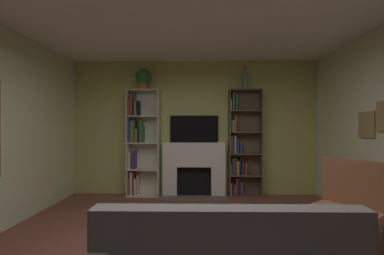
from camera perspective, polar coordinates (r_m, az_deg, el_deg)
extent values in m
cube|color=#BAC369|center=(5.25, 0.50, -0.03)|extent=(5.12, 0.06, 2.74)
cube|color=#9A8350|center=(4.38, 34.64, 0.53)|extent=(0.03, 0.34, 0.37)
cube|color=#606CA3|center=(4.38, 34.54, 0.53)|extent=(0.01, 0.28, 0.31)
cube|color=white|center=(5.25, -4.92, -11.87)|extent=(0.28, 0.23, 0.59)
cube|color=white|center=(5.24, 5.88, -11.91)|extent=(0.28, 0.23, 0.59)
cube|color=white|center=(5.14, 0.47, -6.10)|extent=(1.25, 0.23, 0.48)
cube|color=black|center=(5.30, 0.48, -11.77)|extent=(0.69, 0.08, 0.59)
cube|color=#59564A|center=(5.03, 0.41, -15.69)|extent=(1.35, 0.30, 0.03)
cube|color=black|center=(5.19, 0.48, -0.34)|extent=(0.98, 0.06, 0.55)
cube|color=beige|center=(5.28, -14.17, -3.36)|extent=(0.02, 0.29, 2.13)
cube|color=beige|center=(5.15, -7.43, -3.44)|extent=(0.02, 0.29, 2.13)
cube|color=beige|center=(5.34, -10.53, -3.32)|extent=(0.64, 0.02, 2.13)
cube|color=beige|center=(5.38, -10.84, -14.72)|extent=(0.61, 0.29, 0.02)
cube|color=brown|center=(5.44, -13.77, -12.86)|extent=(0.02, 0.19, 0.29)
cube|color=beige|center=(5.40, -13.31, -12.03)|extent=(0.04, 0.21, 0.46)
cube|color=#AE2132|center=(5.38, -12.83, -12.08)|extent=(0.02, 0.21, 0.46)
cube|color=beige|center=(5.39, -12.46, -12.83)|extent=(0.04, 0.22, 0.32)
cube|color=beige|center=(5.39, -11.95, -12.37)|extent=(0.03, 0.17, 0.40)
cube|color=beige|center=(5.27, -10.84, -9.20)|extent=(0.61, 0.29, 0.02)
cube|color=beige|center=(5.33, -13.68, -7.18)|extent=(0.04, 0.20, 0.33)
cube|color=#543F75|center=(5.34, -13.10, -7.27)|extent=(0.03, 0.17, 0.31)
cube|color=#532C7C|center=(5.31, -12.66, -7.02)|extent=(0.03, 0.19, 0.37)
cube|color=beige|center=(5.21, -10.85, -3.40)|extent=(0.61, 0.29, 0.02)
cube|color=navy|center=(5.28, -13.74, -0.83)|extent=(0.04, 0.22, 0.45)
cube|color=olive|center=(5.29, -13.20, -0.92)|extent=(0.04, 0.18, 0.43)
cube|color=#2D7F3D|center=(5.27, -12.67, -0.78)|extent=(0.04, 0.19, 0.46)
cube|color=olive|center=(5.23, -12.17, -1.79)|extent=(0.04, 0.24, 0.27)
cube|color=black|center=(5.23, -11.74, -1.00)|extent=(0.03, 0.24, 0.42)
cube|color=#387C3C|center=(5.22, -11.30, -0.89)|extent=(0.03, 0.24, 0.44)
cube|color=#336752|center=(5.21, -10.93, -1.39)|extent=(0.02, 0.23, 0.35)
cube|color=beige|center=(5.20, -10.85, 2.46)|extent=(0.61, 0.29, 0.02)
cube|color=#A33633|center=(5.30, -13.71, 4.37)|extent=(0.04, 0.21, 0.34)
cube|color=brown|center=(5.29, -13.25, 4.82)|extent=(0.03, 0.20, 0.42)
cube|color=#4E3E6D|center=(5.29, -12.73, 4.99)|extent=(0.03, 0.18, 0.46)
cube|color=olive|center=(5.26, -12.37, 4.13)|extent=(0.03, 0.22, 0.29)
cube|color=black|center=(5.25, -11.86, 4.16)|extent=(0.03, 0.22, 0.30)
cube|color=beige|center=(5.25, -10.85, 8.19)|extent=(0.61, 0.29, 0.02)
cube|color=brown|center=(5.13, 8.39, -3.46)|extent=(0.02, 0.28, 2.13)
cube|color=brown|center=(5.24, 15.21, -3.38)|extent=(0.02, 0.28, 2.13)
cube|color=brown|center=(5.31, 11.58, -3.34)|extent=(0.64, 0.02, 2.13)
cube|color=brown|center=(5.35, 11.83, -14.80)|extent=(0.61, 0.28, 0.02)
cube|color=beige|center=(5.31, 8.68, -13.47)|extent=(0.02, 0.17, 0.24)
cube|color=#55246B|center=(5.31, 9.00, -13.33)|extent=(0.02, 0.17, 0.27)
cube|color=brown|center=(5.30, 9.48, -13.65)|extent=(0.04, 0.22, 0.21)
cube|color=#B03B2B|center=(5.31, 9.95, -12.87)|extent=(0.03, 0.17, 0.35)
cube|color=#163F98|center=(5.31, 10.39, -12.78)|extent=(0.02, 0.18, 0.36)
cube|color=#64366A|center=(5.33, 10.93, -13.27)|extent=(0.04, 0.19, 0.27)
cube|color=brown|center=(5.26, 11.83, -10.40)|extent=(0.61, 0.28, 0.02)
cube|color=#2B7A41|center=(5.21, 8.72, -9.16)|extent=(0.03, 0.22, 0.22)
cube|color=#503F77|center=(5.21, 9.21, -8.58)|extent=(0.04, 0.20, 0.32)
cube|color=brown|center=(5.23, 9.71, -8.48)|extent=(0.02, 0.18, 0.34)
cube|color=#A58635|center=(5.21, 10.17, -8.84)|extent=(0.04, 0.23, 0.28)
cube|color=black|center=(5.23, 10.68, -8.57)|extent=(0.04, 0.20, 0.32)
cube|color=#513B68|center=(5.27, 11.26, -9.00)|extent=(0.04, 0.16, 0.23)
cube|color=#A33834|center=(5.25, 11.85, -9.02)|extent=(0.04, 0.22, 0.23)
cube|color=brown|center=(5.19, 11.84, -5.77)|extent=(0.61, 0.28, 0.02)
cube|color=red|center=(5.15, 8.71, -3.77)|extent=(0.02, 0.22, 0.35)
cube|color=#376453|center=(5.17, 9.12, -3.73)|extent=(0.03, 0.17, 0.35)
cube|color=beige|center=(5.19, 9.65, -3.68)|extent=(0.03, 0.16, 0.36)
cube|color=#2B4A95|center=(5.19, 10.22, -4.22)|extent=(0.03, 0.18, 0.26)
cube|color=#1F3E98|center=(5.21, 10.76, -4.40)|extent=(0.04, 0.17, 0.23)
cube|color=brown|center=(5.17, 11.84, -1.07)|extent=(0.61, 0.28, 0.02)
cube|color=#2F7B3C|center=(5.17, 8.70, 1.01)|extent=(0.03, 0.16, 0.36)
cube|color=beige|center=(5.16, 9.16, 0.31)|extent=(0.03, 0.19, 0.23)
cube|color=brown|center=(5.14, 9.59, 0.79)|extent=(0.03, 0.22, 0.32)
cube|color=brown|center=(5.18, 11.84, 3.66)|extent=(0.61, 0.28, 0.02)
cube|color=beige|center=(5.15, 8.71, 4.97)|extent=(0.02, 0.23, 0.21)
cube|color=#2C633F|center=(5.17, 9.25, 5.74)|extent=(0.04, 0.22, 0.35)
cube|color=#23763E|center=(5.18, 9.84, 5.47)|extent=(0.02, 0.21, 0.31)
cube|color=brown|center=(5.22, 11.85, 8.24)|extent=(0.61, 0.28, 0.02)
cylinder|color=#9D6945|center=(5.26, -10.87, 9.02)|extent=(0.18, 0.18, 0.13)
sphere|color=#2C6E35|center=(5.29, -10.87, 11.10)|extent=(0.32, 0.32, 0.32)
cylinder|color=slate|center=(5.23, 11.87, 9.93)|extent=(0.11, 0.11, 0.29)
cylinder|color=#4C7F3F|center=(5.28, 11.80, 12.18)|extent=(0.01, 0.01, 0.13)
sphere|color=#D0648D|center=(5.29, 11.80, 12.87)|extent=(0.04, 0.04, 0.04)
cylinder|color=#4C7F3F|center=(5.28, 12.11, 12.21)|extent=(0.01, 0.01, 0.14)
sphere|color=#D0648D|center=(5.30, 12.11, 12.93)|extent=(0.06, 0.06, 0.06)
cylinder|color=#4C7F3F|center=(5.26, 11.91, 12.12)|extent=(0.01, 0.01, 0.11)
sphere|color=#D0648D|center=(5.27, 11.91, 12.71)|extent=(0.04, 0.04, 0.04)
cylinder|color=#4C7F3F|center=(5.28, 11.82, 12.44)|extent=(0.01, 0.01, 0.18)
sphere|color=#D0648D|center=(5.30, 11.82, 13.38)|extent=(0.05, 0.05, 0.05)
cube|color=slate|center=(1.82, 8.46, -23.91)|extent=(1.80, 0.18, 0.43)
cylinder|color=brown|center=(3.76, 27.89, -18.25)|extent=(0.04, 0.04, 0.40)
cylinder|color=brown|center=(3.07, 34.32, -22.59)|extent=(0.04, 0.04, 0.40)
cylinder|color=brown|center=(3.31, 23.56, -20.87)|extent=(0.04, 0.04, 0.40)
cube|color=#BD6D58|center=(3.33, 30.75, -16.33)|extent=(0.87, 0.88, 0.08)
cube|color=brown|center=(3.35, 30.74, -17.31)|extent=(0.87, 0.88, 0.04)
cube|color=brown|center=(3.51, 32.44, -11.05)|extent=(0.45, 0.55, 0.61)
cube|color=olive|center=(2.30, 7.20, -25.94)|extent=(0.89, 0.43, 0.04)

